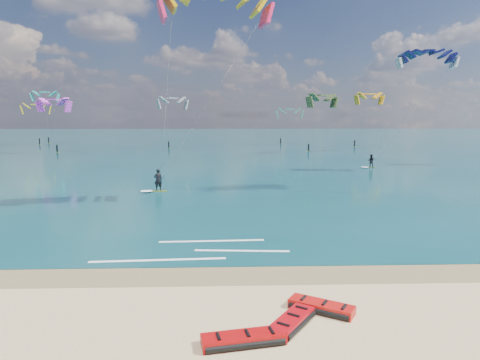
% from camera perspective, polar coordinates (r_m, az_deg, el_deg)
% --- Properties ---
extents(ground, '(320.00, 320.00, 0.00)m').
position_cam_1_polar(ground, '(55.55, -4.81, 1.38)').
color(ground, tan).
rests_on(ground, ground).
extents(wet_sand_strip, '(320.00, 2.40, 0.01)m').
position_cam_1_polar(wet_sand_strip, '(19.56, -10.31, -12.49)').
color(wet_sand_strip, olive).
rests_on(wet_sand_strip, ground).
extents(sea, '(320.00, 200.00, 0.04)m').
position_cam_1_polar(sea, '(119.28, -3.28, 5.29)').
color(sea, '#0B3C40').
rests_on(sea, ground).
extents(packed_kite_left, '(2.94, 1.56, 0.38)m').
position_cam_1_polar(packed_kite_left, '(14.16, 0.45, -21.03)').
color(packed_kite_left, '#AB090A').
rests_on(packed_kite_left, ground).
extents(packed_kite_mid, '(2.71, 2.22, 0.38)m').
position_cam_1_polar(packed_kite_mid, '(16.41, 10.77, -16.79)').
color(packed_kite_mid, red).
rests_on(packed_kite_mid, ground).
extents(packed_kite_right, '(2.21, 2.55, 0.38)m').
position_cam_1_polar(packed_kite_right, '(15.27, 6.94, -18.74)').
color(packed_kite_right, '#B6070E').
rests_on(packed_kite_right, ground).
extents(kitesurfer_main, '(12.91, 8.71, 17.72)m').
position_cam_1_polar(kitesurfer_main, '(35.95, -7.37, 11.93)').
color(kitesurfer_main, '#AACE18').
rests_on(kitesurfer_main, sea).
extents(kitesurfer_far, '(10.67, 6.40, 15.92)m').
position_cam_1_polar(kitesurfer_far, '(58.27, 20.45, 9.34)').
color(kitesurfer_far, '#8CB71B').
rests_on(kitesurfer_far, sea).
extents(shoreline_foam, '(9.91, 3.62, 0.01)m').
position_cam_1_polar(shoreline_foam, '(22.59, -5.19, -9.34)').
color(shoreline_foam, white).
rests_on(shoreline_foam, ground).
extents(distant_kites, '(79.48, 30.32, 12.40)m').
position_cam_1_polar(distant_kites, '(92.05, -7.96, 7.47)').
color(distant_kites, gray).
rests_on(distant_kites, ground).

